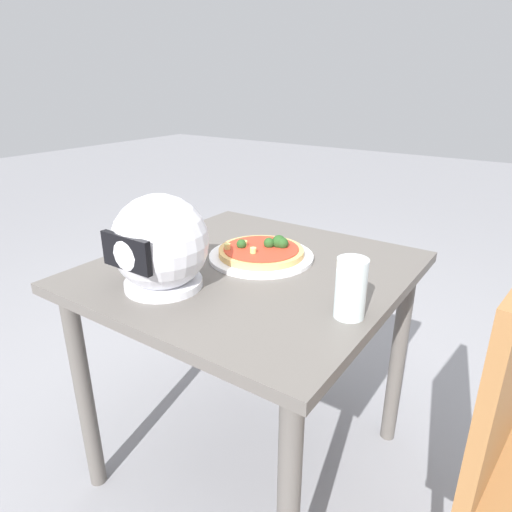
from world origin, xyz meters
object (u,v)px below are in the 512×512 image
Objects in this scene: dining_table at (251,299)px; pizza at (262,250)px; motorcycle_helmet at (160,245)px; drinking_glass at (351,288)px.

pizza reaches higher than dining_table.
pizza is 1.05× the size of motorcycle_helmet.
dining_table is at bearing -114.67° from motorcycle_helmet.
drinking_glass reaches higher than pizza.
dining_table is 0.40m from drinking_glass.
drinking_glass is (-0.36, 0.18, 0.04)m from pizza.
drinking_glass is (-0.46, -0.13, -0.05)m from motorcycle_helmet.
dining_table is at bearing -17.33° from drinking_glass.
drinking_glass reaches higher than dining_table.
pizza is (0.01, -0.07, 0.13)m from dining_table.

